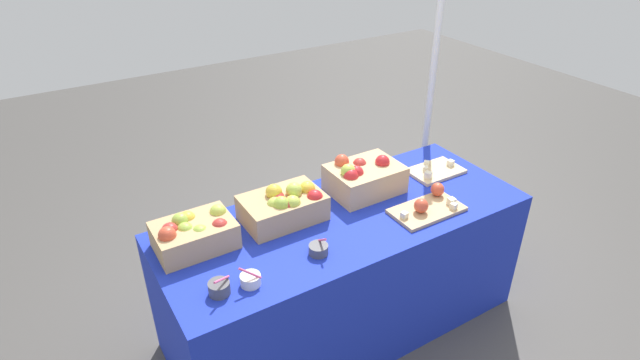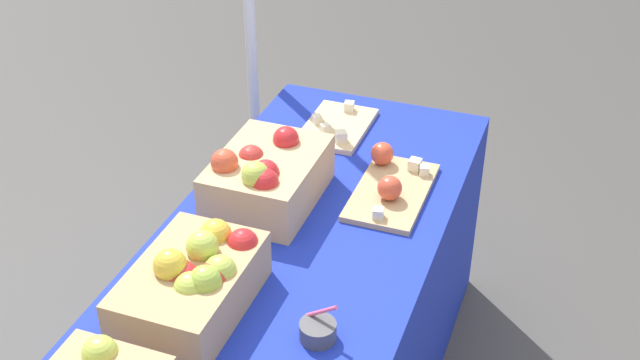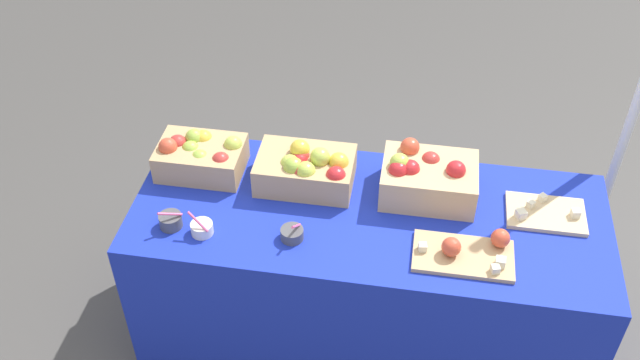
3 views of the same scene
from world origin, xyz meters
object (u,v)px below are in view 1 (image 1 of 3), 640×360
sample_bowl_mid (319,249)px  cutting_board_front (428,206)px  apple_crate_middle (284,205)px  tent_pole (431,92)px  apple_crate_right (364,177)px  cutting_board_back (435,171)px  sample_bowl_near (219,288)px  apple_crate_left (194,233)px  sample_bowl_far (250,280)px

sample_bowl_mid → cutting_board_front: bearing=1.1°
apple_crate_middle → cutting_board_front: 0.74m
cutting_board_front → tent_pole: 1.03m
apple_crate_right → tent_pole: 0.95m
cutting_board_back → sample_bowl_near: 1.47m
apple_crate_left → cutting_board_front: bearing=-16.3°
cutting_board_back → tent_pole: bearing=53.0°
apple_crate_left → sample_bowl_far: 0.39m
sample_bowl_mid → sample_bowl_far: size_ratio=0.95×
sample_bowl_mid → apple_crate_right: bearing=34.7°
sample_bowl_near → sample_bowl_mid: sample_bowl_mid is taller
sample_bowl_mid → sample_bowl_far: bearing=-175.3°
tent_pole → sample_bowl_far: bearing=-154.7°
apple_crate_right → sample_bowl_far: apple_crate_right is taller
cutting_board_front → sample_bowl_mid: (-0.66, -0.01, -0.00)m
cutting_board_back → sample_bowl_far: bearing=-166.5°
apple_crate_left → sample_bowl_mid: size_ratio=3.42×
cutting_board_back → sample_bowl_mid: sample_bowl_mid is taller
apple_crate_left → apple_crate_right: 0.94m
sample_bowl_near → apple_crate_left: bearing=86.4°
apple_crate_left → tent_pole: tent_pole is taller
apple_crate_right → cutting_board_back: apple_crate_right is taller
tent_pole → sample_bowl_near: bearing=-156.8°
apple_crate_right → cutting_board_front: (0.17, -0.33, -0.06)m
tent_pole → apple_crate_left: bearing=-166.7°
apple_crate_middle → sample_bowl_near: apple_crate_middle is taller
apple_crate_left → sample_bowl_near: (-0.02, -0.35, -0.05)m
apple_crate_right → cutting_board_back: (0.48, -0.05, -0.07)m
tent_pole → apple_crate_right: bearing=-153.1°
cutting_board_back → sample_bowl_mid: (-0.96, -0.29, 0.01)m
cutting_board_back → apple_crate_left: bearing=177.9°
sample_bowl_near → sample_bowl_far: (0.13, -0.02, -0.00)m
apple_crate_left → cutting_board_front: (1.12, -0.33, -0.05)m
sample_bowl_near → sample_bowl_far: 0.13m
apple_crate_middle → sample_bowl_far: 0.49m
apple_crate_right → sample_bowl_mid: bearing=-145.3°
cutting_board_back → apple_crate_middle: bearing=178.1°
apple_crate_left → apple_crate_middle: size_ratio=0.90×
apple_crate_right → sample_bowl_far: bearing=-156.3°
cutting_board_back → tent_pole: 0.65m
apple_crate_left → cutting_board_back: apple_crate_left is taller
sample_bowl_mid → apple_crate_left: bearing=143.3°
sample_bowl_near → sample_bowl_far: sample_bowl_far is taller
cutting_board_front → sample_bowl_near: 1.14m
sample_bowl_mid → sample_bowl_far: sample_bowl_far is taller
apple_crate_middle → sample_bowl_far: size_ratio=3.63×
apple_crate_left → cutting_board_front: apple_crate_left is taller
sample_bowl_near → sample_bowl_mid: (0.48, 0.01, -0.00)m
sample_bowl_far → tent_pole: tent_pole is taller
apple_crate_left → apple_crate_middle: apple_crate_middle is taller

